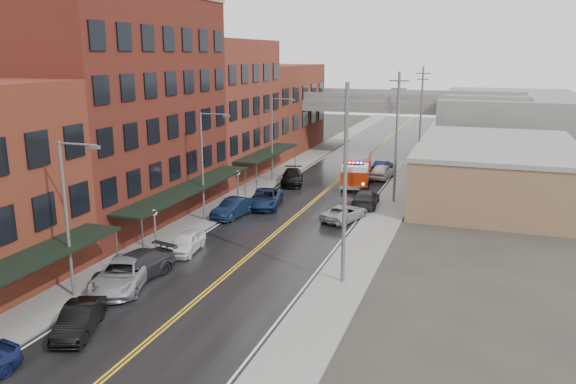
% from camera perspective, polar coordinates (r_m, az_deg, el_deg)
% --- Properties ---
extents(road, '(11.00, 160.00, 0.02)m').
position_cam_1_polar(road, '(50.07, 1.62, -1.80)').
color(road, black).
rests_on(road, ground).
extents(sidewalk_left, '(3.00, 160.00, 0.15)m').
position_cam_1_polar(sidewalk_left, '(52.63, -5.98, -1.02)').
color(sidewalk_left, slate).
rests_on(sidewalk_left, ground).
extents(sidewalk_right, '(3.00, 160.00, 0.15)m').
position_cam_1_polar(sidewalk_right, '(48.45, 9.89, -2.46)').
color(sidewalk_right, slate).
rests_on(sidewalk_right, ground).
extents(curb_left, '(0.30, 160.00, 0.15)m').
position_cam_1_polar(curb_left, '(51.97, -4.33, -1.17)').
color(curb_left, gray).
rests_on(curb_left, ground).
extents(curb_right, '(0.30, 160.00, 0.15)m').
position_cam_1_polar(curb_right, '(48.72, 7.97, -2.30)').
color(curb_right, gray).
rests_on(curb_right, ground).
extents(brick_building_b, '(9.00, 20.00, 18.00)m').
position_cam_1_polar(brick_building_b, '(48.08, -16.40, 7.91)').
color(brick_building_b, '#5A1F17').
rests_on(brick_building_b, ground).
extents(brick_building_c, '(9.00, 15.00, 15.00)m').
position_cam_1_polar(brick_building_c, '(63.23, -7.08, 8.30)').
color(brick_building_c, maroon).
rests_on(brick_building_c, ground).
extents(brick_building_far, '(9.00, 20.00, 12.00)m').
position_cam_1_polar(brick_building_far, '(79.38, -1.44, 8.43)').
color(brick_building_far, maroon).
rests_on(brick_building_far, ground).
extents(tan_building, '(14.00, 22.00, 5.00)m').
position_cam_1_polar(tan_building, '(57.09, 20.31, 1.86)').
color(tan_building, brown).
rests_on(tan_building, ground).
extents(right_far_block, '(18.00, 30.00, 8.00)m').
position_cam_1_polar(right_far_block, '(86.59, 21.50, 6.60)').
color(right_far_block, slate).
rests_on(right_far_block, ground).
extents(awning_0, '(2.60, 16.00, 3.09)m').
position_cam_1_polar(awning_0, '(31.50, -26.99, -7.26)').
color(awning_0, black).
rests_on(awning_0, ground).
extents(awning_1, '(2.60, 18.00, 3.09)m').
position_cam_1_polar(awning_1, '(45.97, -9.97, 0.41)').
color(awning_1, black).
rests_on(awning_1, ground).
extents(awning_2, '(2.60, 13.00, 3.09)m').
position_cam_1_polar(awning_2, '(61.51, -2.07, 4.00)').
color(awning_2, black).
rests_on(awning_2, ground).
extents(globe_lamp_1, '(0.44, 0.44, 3.12)m').
position_cam_1_polar(globe_lamp_1, '(39.80, -13.41, -2.89)').
color(globe_lamp_1, '#59595B').
rests_on(globe_lamp_1, ground).
extents(globe_lamp_2, '(0.44, 0.44, 3.12)m').
position_cam_1_polar(globe_lamp_2, '(51.73, -5.14, 1.29)').
color(globe_lamp_2, '#59595B').
rests_on(globe_lamp_2, ground).
extents(street_lamp_0, '(2.64, 0.22, 9.00)m').
position_cam_1_polar(street_lamp_0, '(32.96, -21.33, -1.77)').
color(street_lamp_0, '#59595B').
rests_on(street_lamp_0, ground).
extents(street_lamp_1, '(2.64, 0.22, 9.00)m').
position_cam_1_polar(street_lamp_1, '(45.94, -8.45, 3.26)').
color(street_lamp_1, '#59595B').
rests_on(street_lamp_1, ground).
extents(street_lamp_2, '(2.64, 0.22, 9.00)m').
position_cam_1_polar(street_lamp_2, '(60.38, -1.43, 5.93)').
color(street_lamp_2, '#59595B').
rests_on(street_lamp_2, ground).
extents(utility_pole_0, '(1.80, 0.24, 12.00)m').
position_cam_1_polar(utility_pole_0, '(32.64, 5.81, 1.01)').
color(utility_pole_0, '#59595B').
rests_on(utility_pole_0, ground).
extents(utility_pole_1, '(1.80, 0.24, 12.00)m').
position_cam_1_polar(utility_pole_1, '(52.01, 10.98, 5.64)').
color(utility_pole_1, '#59595B').
rests_on(utility_pole_1, ground).
extents(utility_pole_2, '(1.80, 0.24, 12.00)m').
position_cam_1_polar(utility_pole_2, '(71.73, 13.35, 7.72)').
color(utility_pole_2, '#59595B').
rests_on(utility_pole_2, ground).
extents(overpass, '(40.00, 10.00, 7.50)m').
position_cam_1_polar(overpass, '(79.68, 8.68, 8.28)').
color(overpass, slate).
rests_on(overpass, ground).
extents(fire_truck, '(4.36, 8.75, 3.08)m').
position_cam_1_polar(fire_truck, '(59.87, 7.01, 2.35)').
color(fire_truck, '#A82307').
rests_on(fire_truck, ground).
extents(parked_car_left_1, '(2.90, 4.61, 1.43)m').
position_cam_1_polar(parked_car_left_1, '(30.37, -20.45, -12.02)').
color(parked_car_left_1, black).
rests_on(parked_car_left_1, ground).
extents(parked_car_left_2, '(4.21, 6.40, 1.64)m').
position_cam_1_polar(parked_car_left_2, '(35.02, -16.41, -8.01)').
color(parked_car_left_2, '#95969C').
rests_on(parked_car_left_2, ground).
extents(parked_car_left_3, '(3.60, 6.15, 1.67)m').
position_cam_1_polar(parked_car_left_3, '(35.84, -15.40, -7.39)').
color(parked_car_left_3, '#29292B').
rests_on(parked_car_left_3, ground).
extents(parked_car_left_4, '(2.20, 4.37, 1.43)m').
position_cam_1_polar(parked_car_left_4, '(39.96, -10.30, -5.06)').
color(parked_car_left_4, white).
rests_on(parked_car_left_4, ground).
extents(parked_car_left_5, '(2.42, 5.02, 1.59)m').
position_cam_1_polar(parked_car_left_5, '(47.87, -5.56, -1.62)').
color(parked_car_left_5, black).
rests_on(parked_car_left_5, ground).
extents(parked_car_left_6, '(3.68, 6.05, 1.57)m').
position_cam_1_polar(parked_car_left_6, '(50.87, -2.30, -0.65)').
color(parked_car_left_6, '#122144').
rests_on(parked_car_left_6, ground).
extents(parked_car_left_7, '(3.56, 5.78, 1.57)m').
position_cam_1_polar(parked_car_left_7, '(59.65, 0.41, 1.53)').
color(parked_car_left_7, black).
rests_on(parked_car_left_7, ground).
extents(parked_car_right_0, '(3.63, 5.30, 1.35)m').
position_cam_1_polar(parked_car_right_0, '(46.92, 5.78, -2.10)').
color(parked_car_right_0, '#9CA0A4').
rests_on(parked_car_right_0, ground).
extents(parked_car_right_1, '(2.61, 5.51, 1.55)m').
position_cam_1_polar(parked_car_right_1, '(51.28, 7.90, -0.66)').
color(parked_car_right_1, black).
rests_on(parked_car_right_1, ground).
extents(parked_car_right_2, '(2.39, 4.94, 1.63)m').
position_cam_1_polar(parked_car_right_2, '(63.23, 9.54, 2.08)').
color(parked_car_right_2, silver).
rests_on(parked_car_right_2, ground).
extents(parked_car_right_3, '(1.98, 4.30, 1.37)m').
position_cam_1_polar(parked_car_right_3, '(66.93, 9.59, 2.61)').
color(parked_car_right_3, '#0E1234').
rests_on(parked_car_right_3, ground).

